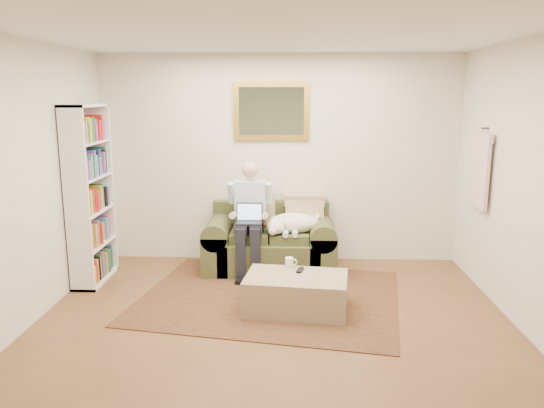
# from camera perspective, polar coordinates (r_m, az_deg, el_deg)

# --- Properties ---
(room_shell) EXTENTS (4.51, 5.00, 2.61)m
(room_shell) POSITION_cam_1_polar(r_m,az_deg,el_deg) (4.57, 0.10, 1.57)
(room_shell) COLOR brown
(room_shell) RESTS_ON ground
(rug) EXTENTS (2.97, 2.54, 0.01)m
(rug) POSITION_cam_1_polar(r_m,az_deg,el_deg) (5.69, -0.25, -9.92)
(rug) COLOR #342414
(rug) RESTS_ON room_shell
(sofa) EXTENTS (1.57, 0.80, 0.94)m
(sofa) POSITION_cam_1_polar(r_m,az_deg,el_deg) (6.48, -0.21, -4.70)
(sofa) COLOR #434A27
(sofa) RESTS_ON room_shell
(seated_man) EXTENTS (0.52, 0.74, 1.32)m
(seated_man) POSITION_cam_1_polar(r_m,az_deg,el_deg) (6.25, -2.43, -1.62)
(seated_man) COLOR #8CBFD8
(seated_man) RESTS_ON sofa
(laptop) EXTENTS (0.31, 0.24, 0.22)m
(laptop) POSITION_cam_1_polar(r_m,az_deg,el_deg) (6.19, -2.47, -1.46)
(laptop) COLOR black
(laptop) RESTS_ON seated_man
(sleeping_dog) EXTENTS (0.65, 0.41, 0.24)m
(sleeping_dog) POSITION_cam_1_polar(r_m,az_deg,el_deg) (6.31, 2.32, -2.05)
(sleeping_dog) COLOR white
(sleeping_dog) RESTS_ON sofa
(ottoman) EXTENTS (1.06, 0.74, 0.36)m
(ottoman) POSITION_cam_1_polar(r_m,az_deg,el_deg) (5.30, 2.61, -9.57)
(ottoman) COLOR tan
(ottoman) RESTS_ON room_shell
(coffee_mug) EXTENTS (0.08, 0.08, 0.10)m
(coffee_mug) POSITION_cam_1_polar(r_m,az_deg,el_deg) (5.49, 1.87, -6.29)
(coffee_mug) COLOR white
(coffee_mug) RESTS_ON ottoman
(tv_remote) EXTENTS (0.08, 0.16, 0.02)m
(tv_remote) POSITION_cam_1_polar(r_m,az_deg,el_deg) (5.38, 3.04, -7.11)
(tv_remote) COLOR black
(tv_remote) RESTS_ON ottoman
(bookshelf) EXTENTS (0.28, 0.80, 2.00)m
(bookshelf) POSITION_cam_1_polar(r_m,az_deg,el_deg) (6.27, -19.02, 0.94)
(bookshelf) COLOR white
(bookshelf) RESTS_ON room_shell
(wall_mirror) EXTENTS (0.94, 0.04, 0.72)m
(wall_mirror) POSITION_cam_1_polar(r_m,az_deg,el_deg) (6.62, -0.07, 9.97)
(wall_mirror) COLOR gold
(wall_mirror) RESTS_ON room_shell
(hanging_shirt) EXTENTS (0.06, 0.52, 0.90)m
(hanging_shirt) POSITION_cam_1_polar(r_m,az_deg,el_deg) (6.14, 21.49, 3.85)
(hanging_shirt) COLOR beige
(hanging_shirt) RESTS_ON room_shell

